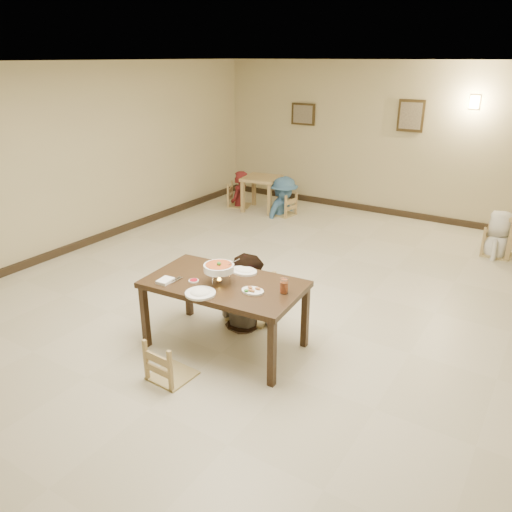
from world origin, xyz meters
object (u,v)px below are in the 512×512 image
Objects in this scene: chair_far at (252,279)px; chair_near at (170,340)px; bg_chair_lr at (284,194)px; bg_diner_a at (239,171)px; curry_warmer at (219,268)px; drink_glass at (284,286)px; bg_chair_rl at (501,229)px; main_table at (224,289)px; bg_chair_ll at (239,185)px; bg_diner_b at (284,177)px; bg_diner_c at (504,211)px; main_diner at (246,254)px; bg_table_left at (261,183)px.

chair_far reaches higher than chair_near.
bg_diner_a is (-1.13, 0.04, 0.33)m from bg_chair_lr.
curry_warmer is 0.73m from drink_glass.
chair_near is 0.94× the size of bg_chair_rl.
chair_near is at bearing -102.91° from main_table.
bg_chair_lr is (1.13, -0.04, -0.03)m from bg_chair_ll.
bg_chair_ll is at bearing -59.30° from chair_near.
drink_glass is 0.10× the size of bg_diner_b.
chair_far is at bearing -87.07° from chair_near.
bg_diner_a is at bearing -90.03° from bg_diner_c.
drink_glass is 5.30m from bg_diner_b.
chair_near is 6.29m from bg_diner_a.
bg_diner_a is (-2.94, 5.55, 0.34)m from chair_near.
chair_near is 5.88m from bg_chair_rl.
bg_chair_rl is (2.26, 4.05, -0.44)m from main_diner.
bg_chair_rl is at bearing -113.21° from bg_chair_ll.
bg_diner_a is (0.00, 0.00, 0.30)m from bg_chair_ll.
bg_diner_b is (-4.08, 0.08, 0.34)m from bg_chair_rl.
main_diner is at bearing -93.05° from chair_far.
main_diner is 0.66m from curry_warmer.
bg_diner_a reaches higher than curry_warmer.
main_table is 1.67× the size of chair_far.
main_table reaches higher than bg_table_left.
bg_chair_ll is at bearing 128.70° from drink_glass.
bg_table_left is (-3.17, 4.66, -0.29)m from drink_glass.
main_diner is (0.01, 1.38, 0.46)m from chair_near.
bg_chair_rl is at bearing -99.07° from main_diner.
drink_glass is 0.18× the size of bg_chair_lr.
main_table is at bearing 20.08° from bg_diner_a.
bg_chair_lr is 0.57× the size of bg_diner_a.
bg_chair_ll is (-3.06, 4.77, -0.24)m from main_table.
main_diner is at bearing -27.88° from bg_diner_c.
bg_chair_rl reaches higher than bg_chair_lr.
bg_table_left is 0.93× the size of bg_chair_lr.
bg_diner_b is (-1.93, 4.73, 0.08)m from main_table.
drink_glass is at bearing -46.01° from chair_far.
bg_chair_lr is (-1.93, 4.73, -0.27)m from main_table.
bg_chair_lr is 4.09m from bg_diner_c.
drink_glass is at bearing -128.94° from chair_near.
curry_warmer is 5.14m from bg_diner_b.
chair_far reaches higher than main_table.
bg_diner_b reaches higher than drink_glass.
chair_near is at bearing -66.82° from bg_table_left.
bg_chair_rl is 0.58× the size of bg_diner_b.
drink_glass is 5.32m from bg_chair_lr.
chair_far is 1.22× the size of chair_near.
bg_chair_ll is 1.08× the size of bg_chair_lr.
bg_chair_ll is 1.13m from bg_chair_lr.
chair_near is 0.91m from curry_warmer.
main_diner is 1.12× the size of bg_diner_b.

